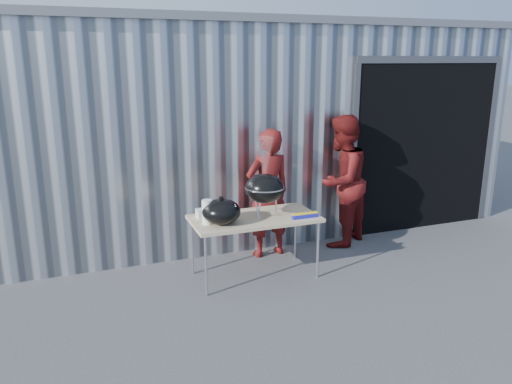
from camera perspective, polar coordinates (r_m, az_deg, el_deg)
name	(u,v)px	position (r m, az deg, el deg)	size (l,w,h in m)	color
ground	(262,312)	(5.35, 0.66, -13.60)	(80.00, 80.00, 0.00)	#414144
building	(218,116)	(9.40, -4.38, 8.69)	(8.20, 6.20, 3.10)	silver
folding_table	(255,220)	(5.92, -0.17, -3.23)	(1.50, 0.75, 0.75)	tan
kettle_grill	(265,182)	(5.82, 0.98, 1.11)	(0.47, 0.47, 0.94)	black
grill_lid	(221,212)	(5.64, -3.97, -2.24)	(0.44, 0.44, 0.32)	black
paper_towels	(207,212)	(5.65, -5.60, -2.29)	(0.12, 0.12, 0.28)	white
white_tub	(205,213)	(5.91, -5.84, -2.43)	(0.20, 0.15, 0.10)	white
foil_box	(305,215)	(5.88, 5.62, -2.69)	(0.32, 0.05, 0.06)	#191BA5
person_cook	(268,193)	(6.54, 1.37, -0.15)	(0.62, 0.41, 1.71)	#5A1211
person_bystander	(341,181)	(7.03, 9.69, 1.23)	(0.89, 0.69, 1.83)	#5A1211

